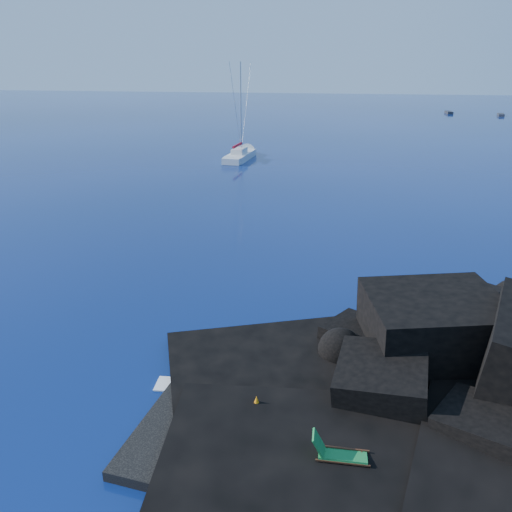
{
  "coord_description": "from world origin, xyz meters",
  "views": [
    {
      "loc": [
        6.33,
        -12.13,
        11.29
      ],
      "look_at": [
        1.94,
        11.47,
        2.0
      ],
      "focal_mm": 35.0,
      "sensor_mm": 36.0,
      "label": 1
    }
  ],
  "objects_px": {
    "deck_chair": "(343,450)",
    "distant_boat_a": "(449,114)",
    "sailboat": "(240,159)",
    "sunbather": "(230,399)",
    "distant_boat_b": "(501,116)",
    "marker_cone": "(257,403)"
  },
  "relations": [
    {
      "from": "sailboat",
      "to": "sunbather",
      "type": "height_order",
      "value": "sailboat"
    },
    {
      "from": "deck_chair",
      "to": "marker_cone",
      "type": "height_order",
      "value": "deck_chair"
    },
    {
      "from": "distant_boat_a",
      "to": "deck_chair",
      "type": "bearing_deg",
      "value": -103.31
    },
    {
      "from": "sailboat",
      "to": "sunbather",
      "type": "relative_size",
      "value": 6.85
    },
    {
      "from": "marker_cone",
      "to": "distant_boat_b",
      "type": "xyz_separation_m",
      "value": [
        36.25,
        113.37,
        -0.62
      ]
    },
    {
      "from": "deck_chair",
      "to": "distant_boat_a",
      "type": "xyz_separation_m",
      "value": [
        22.57,
        119.24,
        -0.9
      ]
    },
    {
      "from": "marker_cone",
      "to": "sailboat",
      "type": "bearing_deg",
      "value": 102.86
    },
    {
      "from": "sunbather",
      "to": "distant_boat_a",
      "type": "height_order",
      "value": "sunbather"
    },
    {
      "from": "sunbather",
      "to": "distant_boat_b",
      "type": "bearing_deg",
      "value": 50.27
    },
    {
      "from": "distant_boat_b",
      "to": "sunbather",
      "type": "bearing_deg",
      "value": -99.85
    },
    {
      "from": "distant_boat_a",
      "to": "sailboat",
      "type": "bearing_deg",
      "value": -120.34
    },
    {
      "from": "marker_cone",
      "to": "distant_boat_a",
      "type": "bearing_deg",
      "value": 77.74
    },
    {
      "from": "sunbather",
      "to": "marker_cone",
      "type": "bearing_deg",
      "value": -30.14
    },
    {
      "from": "deck_chair",
      "to": "marker_cone",
      "type": "xyz_separation_m",
      "value": [
        -2.91,
        2.0,
        -0.28
      ]
    },
    {
      "from": "distant_boat_a",
      "to": "distant_boat_b",
      "type": "distance_m",
      "value": 11.44
    },
    {
      "from": "deck_chair",
      "to": "distant_boat_b",
      "type": "xyz_separation_m",
      "value": [
        33.34,
        115.37,
        -0.9
      ]
    },
    {
      "from": "sailboat",
      "to": "distant_boat_a",
      "type": "bearing_deg",
      "value": 66.06
    },
    {
      "from": "distant_boat_b",
      "to": "sailboat",
      "type": "bearing_deg",
      "value": -117.49
    },
    {
      "from": "sunbather",
      "to": "distant_boat_a",
      "type": "xyz_separation_m",
      "value": [
        26.43,
        117.09,
        -0.51
      ]
    },
    {
      "from": "deck_chair",
      "to": "sunbather",
      "type": "xyz_separation_m",
      "value": [
        -3.86,
        2.15,
        -0.39
      ]
    },
    {
      "from": "sailboat",
      "to": "sunbather",
      "type": "xyz_separation_m",
      "value": [
        10.0,
        -47.84,
        0.51
      ]
    },
    {
      "from": "deck_chair",
      "to": "distant_boat_b",
      "type": "distance_m",
      "value": 120.1
    }
  ]
}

